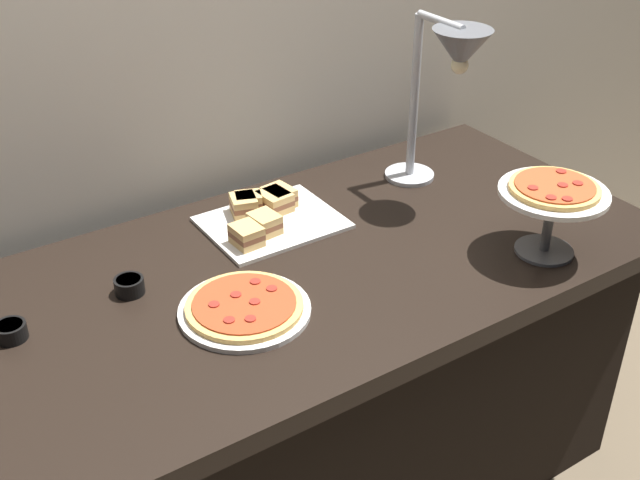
% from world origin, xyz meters
% --- Properties ---
extents(back_wall, '(4.40, 0.04, 2.40)m').
position_xyz_m(back_wall, '(0.00, 0.50, 1.20)').
color(back_wall, beige).
rests_on(back_wall, ground_plane).
extents(buffet_table, '(1.90, 0.84, 0.76)m').
position_xyz_m(buffet_table, '(0.00, 0.00, 0.39)').
color(buffet_table, black).
rests_on(buffet_table, ground_plane).
extents(heat_lamp, '(0.15, 0.31, 0.48)m').
position_xyz_m(heat_lamp, '(0.56, 0.09, 1.13)').
color(heat_lamp, '#B7BABF').
rests_on(heat_lamp, buffet_table).
extents(pizza_plate_front, '(0.29, 0.29, 0.03)m').
position_xyz_m(pizza_plate_front, '(-0.15, -0.09, 0.77)').
color(pizza_plate_front, white).
rests_on(pizza_plate_front, buffet_table).
extents(pizza_plate_center, '(0.26, 0.26, 0.19)m').
position_xyz_m(pizza_plate_center, '(0.57, -0.28, 0.91)').
color(pizza_plate_center, '#595B60').
rests_on(pizza_plate_center, buffet_table).
extents(sandwich_platter, '(0.34, 0.27, 0.06)m').
position_xyz_m(sandwich_platter, '(0.08, 0.22, 0.78)').
color(sandwich_platter, white).
rests_on(sandwich_platter, buffet_table).
extents(sauce_cup_near, '(0.07, 0.07, 0.04)m').
position_xyz_m(sauce_cup_near, '(-0.60, 0.09, 0.78)').
color(sauce_cup_near, black).
rests_on(sauce_cup_near, buffet_table).
extents(sauce_cup_far, '(0.07, 0.07, 0.04)m').
position_xyz_m(sauce_cup_far, '(-0.33, 0.11, 0.78)').
color(sauce_cup_far, black).
rests_on(sauce_cup_far, buffet_table).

